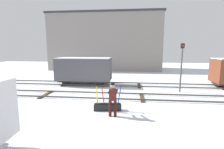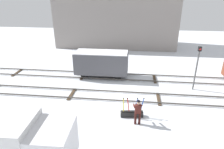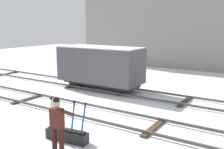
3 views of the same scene
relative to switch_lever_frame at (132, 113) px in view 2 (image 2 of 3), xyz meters
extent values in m
plane|color=silver|center=(-1.46, 2.51, -0.25)|extent=(60.00, 60.00, 0.00)
cube|color=#4C4742|center=(-1.46, 1.79, -0.12)|extent=(44.00, 0.07, 0.10)
cube|color=#4C4742|center=(-1.46, 3.23, -0.12)|extent=(44.00, 0.07, 0.10)
cube|color=#423323|center=(-4.98, 2.51, -0.21)|extent=(0.24, 1.94, 0.08)
cube|color=#423323|center=(2.06, 2.51, -0.21)|extent=(0.24, 1.94, 0.08)
cube|color=#4C4742|center=(-1.46, 5.67, -0.12)|extent=(44.00, 0.07, 0.10)
cube|color=#4C4742|center=(-1.46, 7.11, -0.12)|extent=(44.00, 0.07, 0.10)
cube|color=#423323|center=(-12.02, 6.39, -0.21)|extent=(0.24, 1.94, 0.08)
cube|color=#423323|center=(-4.98, 6.39, -0.21)|extent=(0.24, 1.94, 0.08)
cube|color=#423323|center=(2.06, 6.39, -0.21)|extent=(0.24, 1.94, 0.08)
cube|color=black|center=(0.00, 0.00, -0.07)|extent=(1.55, 0.54, 0.36)
cube|color=black|center=(0.00, 0.00, 0.14)|extent=(1.38, 0.36, 0.06)
cylinder|color=yellow|center=(-0.58, -0.07, 0.63)|extent=(0.08, 0.06, 1.05)
sphere|color=black|center=(-0.59, -0.07, 1.16)|extent=(0.09, 0.09, 0.09)
cylinder|color=red|center=(-0.26, -0.03, 0.63)|extent=(0.20, 0.08, 1.05)
sphere|color=black|center=(-0.32, -0.04, 1.15)|extent=(0.09, 0.09, 0.09)
cylinder|color=#1E47B7|center=(0.26, 0.03, 0.63)|extent=(0.21, 0.08, 1.05)
sphere|color=black|center=(0.33, 0.04, 1.15)|extent=(0.09, 0.09, 0.09)
cylinder|color=#1E47B7|center=(0.65, 0.08, 0.63)|extent=(0.24, 0.08, 1.04)
sphere|color=black|center=(0.74, 0.09, 1.14)|extent=(0.09, 0.09, 0.09)
cylinder|color=#351511|center=(0.24, -0.81, 0.17)|extent=(0.15, 0.15, 0.83)
cylinder|color=#351511|center=(0.50, -0.78, 0.17)|extent=(0.15, 0.15, 0.83)
cube|color=#4C1E19|center=(0.37, -0.79, 0.88)|extent=(0.41, 0.28, 0.59)
sphere|color=tan|center=(0.37, -0.79, 1.33)|extent=(0.23, 0.23, 0.23)
sphere|color=black|center=(0.37, -0.79, 1.42)|extent=(0.20, 0.20, 0.20)
cylinder|color=#4C1E19|center=(0.13, -0.55, 0.92)|extent=(0.18, 0.58, 0.24)
cylinder|color=#4C1E19|center=(0.55, -0.53, 0.99)|extent=(0.17, 0.55, 0.37)
cube|color=silver|center=(-3.54, -4.78, 1.25)|extent=(1.96, 2.16, 1.90)
cube|color=black|center=(-2.64, -4.75, 1.58)|extent=(0.09, 1.79, 0.76)
cylinder|color=black|center=(-4.28, -3.68, 0.20)|extent=(0.91, 0.28, 0.90)
cylinder|color=#4C4C4C|center=(5.17, 4.60, 1.47)|extent=(0.12, 0.12, 3.44)
cube|color=black|center=(5.17, 4.60, 3.37)|extent=(0.24, 0.24, 0.36)
sphere|color=red|center=(5.17, 4.47, 3.37)|extent=(0.14, 0.14, 0.14)
cube|color=gray|center=(-2.85, 19.00, 4.05)|extent=(17.39, 6.24, 8.60)
cube|color=#2D2B28|center=(-3.10, 6.39, 0.15)|extent=(4.80, 1.26, 0.20)
cube|color=#4C4C51|center=(-3.10, 6.39, 1.25)|extent=(5.05, 2.09, 2.00)
cube|color=white|center=(-3.10, 6.39, 2.28)|extent=(4.95, 2.01, 0.06)
cylinder|color=black|center=(-4.73, 5.82, 0.10)|extent=(0.70, 0.10, 0.70)
cylinder|color=black|center=(-4.74, 6.96, 0.10)|extent=(0.70, 0.10, 0.70)
cylinder|color=black|center=(-1.45, 5.83, 0.10)|extent=(0.70, 0.10, 0.70)
cylinder|color=black|center=(-1.46, 6.97, 0.10)|extent=(0.70, 0.10, 0.70)
camera|label=1|loc=(1.22, -8.88, 3.18)|focal=26.91mm
camera|label=2|loc=(-0.06, -11.35, 7.67)|focal=31.68mm
camera|label=3|loc=(5.57, -5.98, 3.58)|focal=41.14mm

